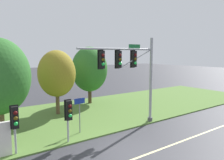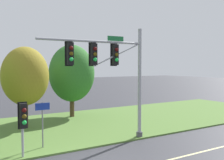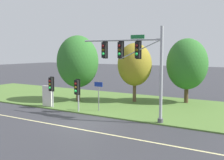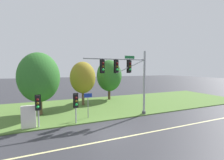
% 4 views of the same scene
% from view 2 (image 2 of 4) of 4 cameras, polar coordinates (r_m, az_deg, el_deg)
% --- Properties ---
extents(grass_verge, '(48.00, 11.50, 0.10)m').
position_cam_2_polar(grass_verge, '(20.74, -15.69, -9.90)').
color(grass_verge, '#517533').
rests_on(grass_verge, ground).
extents(traffic_signal_mast, '(6.82, 0.49, 6.83)m').
position_cam_2_polar(traffic_signal_mast, '(16.59, 0.01, 2.84)').
color(traffic_signal_mast, '#9EA0A5').
rests_on(traffic_signal_mast, grass_verge).
extents(pedestrian_signal_further_along, '(0.46, 0.55, 2.76)m').
position_cam_2_polar(pedestrian_signal_further_along, '(14.51, -17.60, -7.48)').
color(pedestrian_signal_further_along, '#9EA0A5').
rests_on(pedestrian_signal_further_along, grass_verge).
extents(route_sign_post, '(0.81, 0.08, 2.53)m').
position_cam_2_polar(route_sign_post, '(16.08, -13.93, -7.51)').
color(route_sign_post, slate).
rests_on(route_sign_post, grass_verge).
extents(tree_left_of_mast, '(3.42, 3.42, 5.90)m').
position_cam_2_polar(tree_left_of_mast, '(21.35, -17.25, 0.74)').
color(tree_left_of_mast, brown).
rests_on(tree_left_of_mast, grass_verge).
extents(tree_behind_signpost, '(4.00, 4.00, 6.34)m').
position_cam_2_polar(tree_behind_signpost, '(24.94, -8.18, 1.35)').
color(tree_behind_signpost, '#4C3823').
rests_on(tree_behind_signpost, grass_verge).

